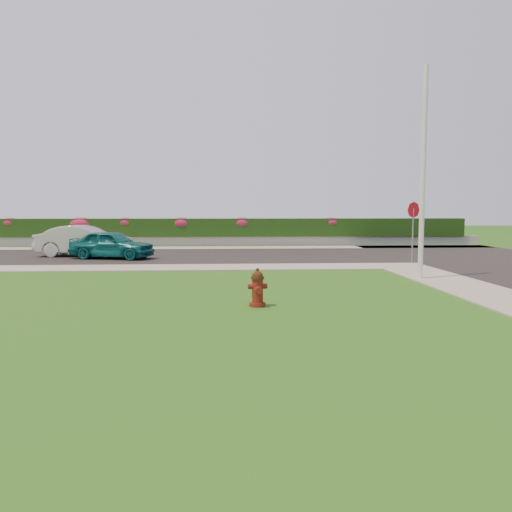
{
  "coord_description": "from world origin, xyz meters",
  "views": [
    {
      "loc": [
        0.15,
        -10.11,
        2.21
      ],
      "look_at": [
        1.0,
        4.08,
        0.9
      ],
      "focal_mm": 35.0,
      "sensor_mm": 36.0,
      "label": 1
    }
  ],
  "objects": [
    {
      "name": "fire_hydrant",
      "position": [
        0.86,
        1.19,
        0.42
      ],
      "size": [
        0.45,
        0.43,
        0.88
      ],
      "rotation": [
        0.0,
        0.0,
        0.1
      ],
      "color": "#4A0C0B",
      "rests_on": "ground"
    },
    {
      "name": "ground",
      "position": [
        0.0,
        0.0,
        0.0
      ],
      "size": [
        120.0,
        120.0,
        0.0
      ],
      "primitive_type": "plane",
      "color": "black",
      "rests_on": "ground"
    },
    {
      "name": "street_far",
      "position": [
        -5.0,
        14.0,
        0.02
      ],
      "size": [
        26.0,
        8.0,
        0.04
      ],
      "primitive_type": "cube",
      "color": "black",
      "rests_on": "ground"
    },
    {
      "name": "sedan_teal",
      "position": [
        -4.98,
        12.53,
        0.68
      ],
      "size": [
        4.01,
        2.48,
        1.28
      ],
      "primitive_type": "imported",
      "rotation": [
        0.0,
        0.0,
        1.29
      ],
      "color": "#0B5458",
      "rests_on": "street_far"
    },
    {
      "name": "curb_corner",
      "position": [
        7.0,
        9.0,
        0.02
      ],
      "size": [
        2.0,
        2.0,
        0.04
      ],
      "primitive_type": "cube",
      "color": "gray",
      "rests_on": "ground"
    },
    {
      "name": "sedan_silver",
      "position": [
        -6.52,
        13.83,
        0.77
      ],
      "size": [
        4.54,
        1.98,
        1.45
      ],
      "primitive_type": "imported",
      "rotation": [
        0.0,
        0.0,
        1.47
      ],
      "color": "#AEB0B6",
      "rests_on": "street_far"
    },
    {
      "name": "flower_clump_d",
      "position": [
        -2.59,
        20.5,
        1.43
      ],
      "size": [
        1.34,
        0.86,
        0.67
      ],
      "primitive_type": "ellipsoid",
      "color": "#C3214E",
      "rests_on": "hedge"
    },
    {
      "name": "hedge",
      "position": [
        -1.0,
        20.6,
        1.15
      ],
      "size": [
        32.0,
        0.9,
        1.1
      ],
      "primitive_type": "cube",
      "color": "black",
      "rests_on": "retaining_wall"
    },
    {
      "name": "utility_pole",
      "position": [
        6.33,
        5.35,
        3.34
      ],
      "size": [
        0.16,
        0.16,
        6.68
      ],
      "primitive_type": "cylinder",
      "color": "silver",
      "rests_on": "ground"
    },
    {
      "name": "flower_clump_b",
      "position": [
        -8.58,
        20.5,
        1.39
      ],
      "size": [
        1.57,
        1.01,
        0.78
      ],
      "primitive_type": "ellipsoid",
      "color": "#C3214E",
      "rests_on": "hedge"
    },
    {
      "name": "stop_sign",
      "position": [
        7.8,
        9.92,
        1.92
      ],
      "size": [
        0.65,
        0.31,
        2.58
      ],
      "rotation": [
        0.0,
        0.0,
        0.04
      ],
      "color": "slate",
      "rests_on": "ground"
    },
    {
      "name": "flower_clump_e",
      "position": [
        1.1,
        20.5,
        1.44
      ],
      "size": [
        1.29,
        0.83,
        0.65
      ],
      "primitive_type": "ellipsoid",
      "color": "#C3214E",
      "rests_on": "hedge"
    },
    {
      "name": "flower_clump_a",
      "position": [
        -12.75,
        20.5,
        1.46
      ],
      "size": [
        1.2,
        0.77,
        0.6
      ],
      "primitive_type": "ellipsoid",
      "color": "#C3214E",
      "rests_on": "hedge"
    },
    {
      "name": "flower_clump_f",
      "position": [
        6.66,
        20.5,
        1.46
      ],
      "size": [
        1.22,
        0.78,
        0.61
      ],
      "primitive_type": "ellipsoid",
      "color": "#C3214E",
      "rests_on": "hedge"
    },
    {
      "name": "sidewalk_beyond",
      "position": [
        -1.0,
        19.0,
        0.02
      ],
      "size": [
        34.0,
        2.0,
        0.04
      ],
      "primitive_type": "cube",
      "color": "gray",
      "rests_on": "ground"
    },
    {
      "name": "sidewalk_far",
      "position": [
        -6.0,
        9.0,
        0.02
      ],
      "size": [
        24.0,
        2.0,
        0.04
      ],
      "primitive_type": "cube",
      "color": "gray",
      "rests_on": "ground"
    },
    {
      "name": "flower_clump_c",
      "position": [
        -5.94,
        20.5,
        1.46
      ],
      "size": [
        1.21,
        0.78,
        0.61
      ],
      "primitive_type": "ellipsoid",
      "color": "#C3214E",
      "rests_on": "hedge"
    },
    {
      "name": "retaining_wall",
      "position": [
        -1.0,
        20.5,
        0.3
      ],
      "size": [
        34.0,
        0.4,
        0.6
      ],
      "primitive_type": "cube",
      "color": "gray",
      "rests_on": "ground"
    }
  ]
}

